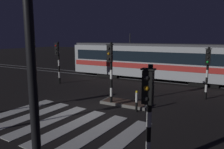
# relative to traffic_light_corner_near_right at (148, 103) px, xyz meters

# --- Properties ---
(ground_plane) EXTENTS (120.00, 120.00, 0.00)m
(ground_plane) POSITION_rel_traffic_light_corner_near_right_xyz_m (-4.58, 3.39, -2.03)
(ground_plane) COLOR black
(rail_near) EXTENTS (80.00, 0.12, 0.03)m
(rail_near) POSITION_rel_traffic_light_corner_near_right_xyz_m (-4.58, 12.68, -2.01)
(rail_near) COLOR #59595E
(rail_near) RESTS_ON ground
(rail_far) EXTENTS (80.00, 0.12, 0.03)m
(rail_far) POSITION_rel_traffic_light_corner_near_right_xyz_m (-4.58, 14.11, -2.01)
(rail_far) COLOR #59595E
(rail_far) RESTS_ON ground
(crosswalk_zebra) EXTENTS (7.28, 4.97, 0.02)m
(crosswalk_zebra) POSITION_rel_traffic_light_corner_near_right_xyz_m (-4.58, 1.48, -2.02)
(crosswalk_zebra) COLOR silver
(crosswalk_zebra) RESTS_ON ground
(traffic_island) EXTENTS (2.74, 1.05, 0.18)m
(traffic_island) POSITION_rel_traffic_light_corner_near_right_xyz_m (-3.20, 5.43, -1.94)
(traffic_island) COLOR slate
(traffic_island) RESTS_ON ground
(traffic_light_corner_near_right) EXTENTS (0.36, 0.42, 3.08)m
(traffic_light_corner_near_right) POSITION_rel_traffic_light_corner_near_right_xyz_m (0.00, 0.00, 0.00)
(traffic_light_corner_near_right) COLOR black
(traffic_light_corner_near_right) RESTS_ON ground
(traffic_light_corner_far_left) EXTENTS (0.36, 0.42, 3.45)m
(traffic_light_corner_far_left) POSITION_rel_traffic_light_corner_near_right_xyz_m (-10.46, 8.04, 0.25)
(traffic_light_corner_far_left) COLOR black
(traffic_light_corner_far_left) RESTS_ON ground
(traffic_light_median_centre) EXTENTS (0.36, 0.42, 3.53)m
(traffic_light_median_centre) POSITION_rel_traffic_light_corner_near_right_xyz_m (-3.87, 4.91, 0.30)
(traffic_light_median_centre) COLOR black
(traffic_light_median_centre) RESTS_ON ground
(traffic_light_corner_far_right) EXTENTS (0.36, 0.42, 3.23)m
(traffic_light_corner_far_right) POSITION_rel_traffic_light_corner_near_right_xyz_m (0.72, 8.70, 0.10)
(traffic_light_corner_far_right) COLOR black
(traffic_light_corner_far_right) RESTS_ON ground
(tram) EXTENTS (15.82, 2.58, 4.15)m
(tram) POSITION_rel_traffic_light_corner_near_right_xyz_m (-4.09, 13.39, -0.28)
(tram) COLOR silver
(tram) RESTS_ON ground
(bollard_island_edge) EXTENTS (0.12, 0.12, 1.11)m
(bollard_island_edge) POSITION_rel_traffic_light_corner_near_right_xyz_m (-2.19, 4.64, -1.47)
(bollard_island_edge) COLOR black
(bollard_island_edge) RESTS_ON ground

